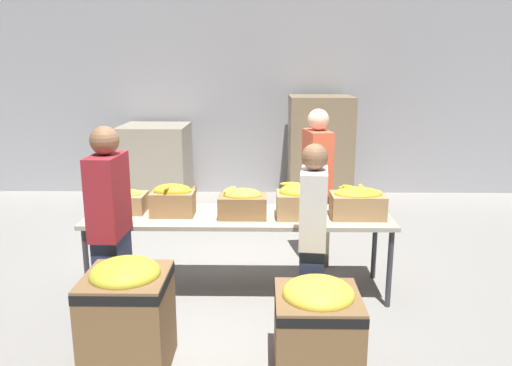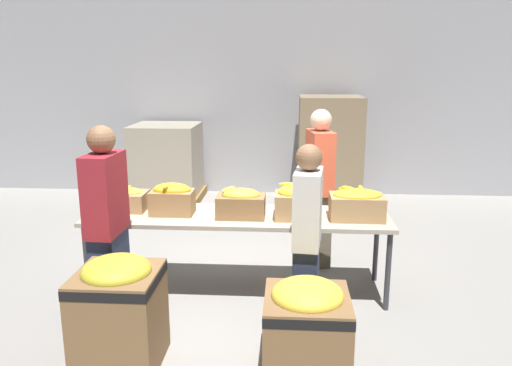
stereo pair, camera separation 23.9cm
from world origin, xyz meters
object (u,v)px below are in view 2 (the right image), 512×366
Objects in this scene: pallet_stack_1 at (329,152)px; volunteer_2 at (307,240)px; banana_box_4 at (357,204)px; pallet_stack_0 at (167,163)px; donation_bin_1 at (307,324)px; volunteer_0 at (319,189)px; sorting_table at (238,220)px; banana_box_1 at (172,199)px; volunteer_1 at (107,228)px; banana_box_3 at (296,201)px; banana_box_2 at (241,203)px; donation_bin_0 at (119,308)px; banana_box_0 at (122,199)px.

volunteer_2 is at bearing -96.90° from pallet_stack_1.
pallet_stack_0 is (-2.60, 3.34, -0.31)m from banana_box_4.
donation_bin_1 is at bearing -65.19° from pallet_stack_0.
sorting_table is at bearing -56.70° from volunteer_0.
sorting_table is at bearing 2.10° from banana_box_1.
volunteer_1 is (-0.39, -0.67, -0.08)m from banana_box_1.
donation_bin_1 is 0.56× the size of pallet_stack_0.
pallet_stack_1 is at bearing -0.57° from volunteer_2.
volunteer_1 is at bearing -158.09° from banana_box_3.
banana_box_2 is 0.53× the size of donation_bin_0.
banana_box_3 is 0.79× the size of banana_box_4.
pallet_stack_1 is at bearing -26.34° from volunteer_1.
volunteer_2 is at bearing -16.71° from volunteer_0.
donation_bin_0 is at bearing -145.98° from banana_box_4.
banana_box_4 is at bearing -90.08° from pallet_stack_1.
volunteer_2 is (-0.47, -0.63, -0.14)m from banana_box_4.
banana_box_4 is 0.29× the size of volunteer_1.
banana_box_3 is 3.93m from pallet_stack_0.
banana_box_3 is at bearing 1.50° from banana_box_2.
volunteer_2 is 3.97m from pallet_stack_1.
banana_box_2 is 0.64× the size of donation_bin_1.
banana_box_0 is 0.38× the size of pallet_stack_0.
banana_box_2 is 0.87m from volunteer_2.
banana_box_4 is 0.87m from volunteer_0.
sorting_table is 1.13m from banana_box_4.
volunteer_2 is at bearing 23.96° from donation_bin_0.
pallet_stack_0 is 0.73× the size of pallet_stack_1.
sorting_table is 7.11× the size of banana_box_1.
banana_box_1 is 0.26× the size of volunteer_2.
volunteer_0 is (-0.30, 0.81, -0.07)m from banana_box_4.
banana_box_1 is (0.52, -0.11, 0.04)m from banana_box_0.
banana_box_4 is at bearing 34.02° from donation_bin_0.
volunteer_1 is 2.03× the size of donation_bin_0.
banana_box_1 is (-0.62, -0.02, 0.20)m from sorting_table.
volunteer_2 reaches higher than banana_box_2.
banana_box_4 reaches higher than banana_box_2.
pallet_stack_0 is (-2.13, 3.97, -0.17)m from volunteer_2.
pallet_stack_0 is (-1.49, 3.28, -0.11)m from sorting_table.
banana_box_4 is 2.27m from donation_bin_0.
banana_box_4 reaches higher than donation_bin_1.
donation_bin_1 is (1.76, -1.38, -0.52)m from banana_box_0.
banana_box_2 is 0.36× the size of pallet_stack_0.
banana_box_0 is at bearing 168.37° from banana_box_1.
banana_box_4 reaches higher than banana_box_0.
banana_box_2 is at bearing -7.87° from banana_box_0.
banana_box_1 is 0.24× the size of pallet_stack_1.
donation_bin_0 is (-0.73, -1.30, -0.28)m from sorting_table.
volunteer_2 is 1.26× the size of pallet_stack_0.
pallet_stack_0 is at bearing 121.43° from banana_box_3.
volunteer_0 reaches higher than volunteer_2.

